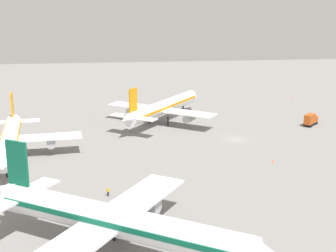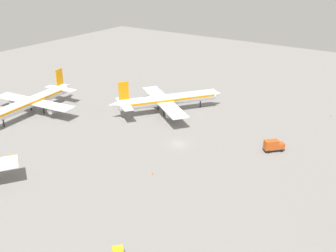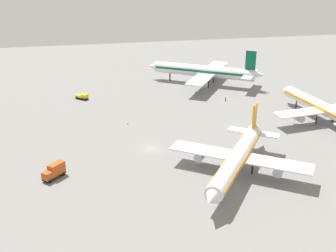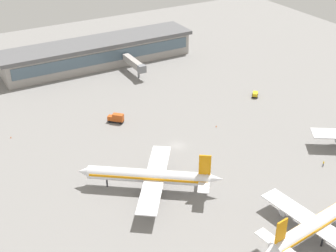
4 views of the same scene
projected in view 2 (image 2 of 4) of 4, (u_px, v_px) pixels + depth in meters
The scene contains 7 objects.
ground at pixel (179, 144), 110.32m from camera, with size 288.00×288.00×0.00m, color gray.
airplane_at_gate at pixel (31, 102), 129.18m from camera, with size 39.54×31.90×12.03m.
airplane_taxiing at pixel (167, 100), 130.68m from camera, with size 34.63×29.31×12.34m.
catering_truck at pixel (273, 146), 105.42m from camera, with size 5.34×5.27×3.30m.
ground_crew_worker at pixel (11, 156), 101.60m from camera, with size 0.53×0.53×1.67m.
safety_cone_near_gate at pixel (152, 174), 94.57m from camera, with size 0.44×0.44×0.60m, color #EA590C.
safety_cone_mid_apron at pixel (331, 116), 128.67m from camera, with size 0.44×0.44×0.60m, color #EA590C.
Camera 2 is at (-83.54, -52.98, 49.18)m, focal length 41.39 mm.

